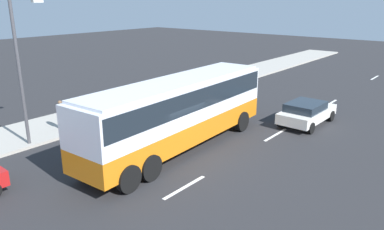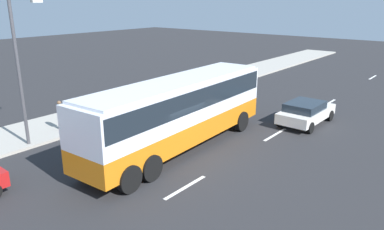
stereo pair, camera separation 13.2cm
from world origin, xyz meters
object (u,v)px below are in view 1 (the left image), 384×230
Objects in this scene: car_white_minivan at (307,112)px; pedestrian_near_curb at (61,113)px; coach_bus at (179,107)px; street_lamp at (22,62)px.

car_white_minivan is 13.85m from pedestrian_near_curb.
street_lamp is at bearing 123.24° from coach_bus.
coach_bus reaches higher than pedestrian_near_curb.
pedestrian_near_curb is (-9.79, 9.79, 0.36)m from car_white_minivan.
car_white_minivan is at bearing 124.92° from pedestrian_near_curb.
coach_bus is at bearing -54.18° from street_lamp.
coach_bus is 1.64× the size of street_lamp.
pedestrian_near_curb is at bearing 106.72° from coach_bus.
street_lamp is (-11.83, 9.25, 3.43)m from car_white_minivan.
car_white_minivan is at bearing -38.03° from street_lamp.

